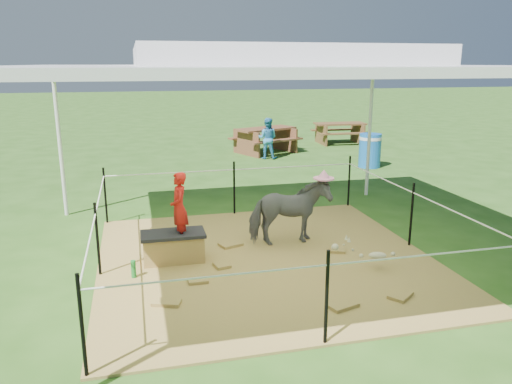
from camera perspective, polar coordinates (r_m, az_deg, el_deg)
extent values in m
plane|color=#2D5919|center=(7.13, 1.17, -7.81)|extent=(90.00, 90.00, 0.00)
cube|color=brown|center=(7.12, 1.17, -7.70)|extent=(4.60, 4.60, 0.03)
cylinder|color=silver|center=(9.55, -21.50, 5.04)|extent=(0.07, 0.07, 2.60)
cylinder|color=silver|center=(10.58, 12.84, 6.51)|extent=(0.07, 0.07, 2.60)
cube|color=white|center=(6.59, 1.29, 13.93)|extent=(6.30, 6.30, 0.08)
cube|color=white|center=(6.59, 1.30, 15.23)|extent=(3.30, 3.30, 0.22)
cylinder|color=black|center=(8.91, -16.84, -0.47)|extent=(0.04, 0.04, 1.00)
cylinder|color=black|center=(9.06, -2.50, 0.40)|extent=(0.04, 0.04, 1.00)
cylinder|color=black|center=(9.74, 10.59, 1.16)|extent=(0.04, 0.04, 1.00)
cylinder|color=black|center=(6.76, -17.66, -5.27)|extent=(0.04, 0.04, 1.00)
cylinder|color=black|center=(7.82, 17.34, -2.56)|extent=(0.04, 0.04, 1.00)
cylinder|color=black|center=(4.70, -19.26, -14.39)|extent=(0.04, 0.04, 1.00)
cylinder|color=black|center=(4.97, 8.07, -11.98)|extent=(0.04, 0.04, 1.00)
cylinder|color=white|center=(8.98, -2.53, 2.56)|extent=(4.50, 0.02, 0.02)
cylinder|color=white|center=(4.83, 8.22, -8.25)|extent=(4.50, 0.02, 0.02)
cylinder|color=white|center=(7.73, 17.54, -0.08)|extent=(0.02, 4.50, 0.02)
cylinder|color=white|center=(6.65, -17.88, -2.42)|extent=(0.02, 4.50, 0.02)
cube|color=olive|center=(7.07, -9.41, -6.34)|extent=(0.83, 0.42, 0.37)
cube|color=black|center=(7.00, -9.48, -4.77)|extent=(0.88, 0.47, 0.05)
imported|color=red|center=(6.87, -8.81, -1.00)|extent=(0.24, 0.36, 0.99)
cylinder|color=#1C802D|center=(6.67, -13.83, -8.54)|extent=(0.06, 0.06, 0.23)
imported|color=#49494E|center=(7.52, 3.84, -2.33)|extent=(1.21, 0.59, 1.01)
cylinder|color=#FE93C6|center=(7.37, 3.91, 1.96)|extent=(0.31, 0.31, 0.15)
cylinder|color=blue|center=(13.67, 12.88, 4.64)|extent=(0.72, 0.72, 0.89)
cube|color=brown|center=(15.52, 1.08, 5.92)|extent=(2.25, 1.97, 0.78)
cube|color=brown|center=(17.62, 9.53, 6.65)|extent=(1.78, 1.33, 0.71)
imported|color=#3488C4|center=(14.52, 1.30, 6.15)|extent=(0.71, 0.65, 1.19)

